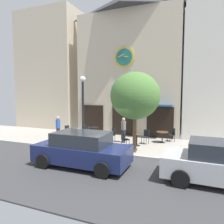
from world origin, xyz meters
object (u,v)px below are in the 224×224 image
Objects in this scene: cafe_table_near_door at (104,135)px; cafe_table_near_curb at (162,135)px; parked_car_navy at (82,149)px; cafe_table_center_left at (76,132)px; cafe_chair_outer at (85,130)px; pedestrian_grey at (124,130)px; pedestrian_blue at (58,128)px; cafe_chair_near_lamp at (172,134)px; cafe_table_leftmost at (94,130)px; cafe_chair_by_entrance at (112,134)px; street_lamp at (83,111)px; cafe_chair_curbside at (146,136)px; cafe_chair_facing_wall at (124,138)px; cafe_chair_right_end at (68,130)px; cafe_chair_facing_street at (87,132)px; cafe_table_center at (137,138)px; street_tree at (135,96)px.

cafe_table_near_curb is at bearing 26.45° from cafe_table_near_door.
cafe_table_center_left is at bearing 123.97° from parked_car_navy.
pedestrian_grey reaches higher than cafe_chair_outer.
cafe_chair_near_lamp is at bearing 18.70° from pedestrian_blue.
cafe_table_leftmost is 2.05m from cafe_chair_by_entrance.
pedestrian_blue is 0.39× the size of parked_car_navy.
street_lamp is 4.79× the size of cafe_chair_curbside.
cafe_chair_facing_wall is 4.86m from cafe_chair_right_end.
cafe_table_near_curb is (5.95, 1.08, 0.06)m from cafe_table_center_left.
cafe_chair_facing_street is 2.06m from pedestrian_blue.
street_lamp is 1.00× the size of parked_car_navy.
cafe_chair_facing_street reaches higher than cafe_table_center.
street_tree reaches higher than cafe_chair_outer.
pedestrian_grey is (3.31, -0.62, 0.33)m from cafe_chair_outer.
cafe_chair_by_entrance is (2.75, 0.13, 0.04)m from cafe_table_center_left.
cafe_table_near_curb is 6.82m from cafe_chair_right_end.
cafe_chair_right_end is 7.51m from cafe_chair_near_lamp.
street_tree is 1.03× the size of parked_car_navy.
cafe_table_near_door is at bearing 100.72° from parked_car_navy.
street_lamp is at bearing -75.79° from cafe_table_leftmost.
cafe_table_center is 0.81× the size of cafe_chair_curbside.
street_tree is at bearing 61.97° from parked_car_navy.
cafe_chair_by_entrance reaches higher than cafe_table_center.
cafe_chair_facing_wall is (2.33, 0.93, -1.66)m from street_lamp.
cafe_chair_by_entrance is (3.56, 0.04, 0.00)m from cafe_chair_right_end.
pedestrian_grey is 4.97m from parked_car_navy.
cafe_table_near_curb is 5.72m from cafe_chair_outer.
cafe_table_leftmost is at bearing 159.88° from cafe_table_center.
cafe_table_center_left is at bearing -131.62° from cafe_table_leftmost.
cafe_table_center is 0.17× the size of parked_car_navy.
cafe_chair_right_end and cafe_chair_outer have the same top height.
cafe_table_center_left is at bearing -6.77° from cafe_chair_right_end.
street_lamp reaches higher than cafe_table_near_door.
cafe_chair_facing_street is (-5.17, -0.86, -0.01)m from cafe_table_near_curb.
cafe_chair_outer is (0.24, 0.77, 0.04)m from cafe_table_center_left.
cafe_table_near_curb is 0.47× the size of pedestrian_grey.
cafe_chair_curbside is at bearing 51.23° from cafe_chair_facing_wall.
cafe_chair_facing_street is 1.00× the size of cafe_chair_by_entrance.
cafe_chair_right_end is 1.00m from pedestrian_blue.
street_lamp reaches higher than cafe_table_center_left.
cafe_table_leftmost is at bearing 162.05° from pedestrian_grey.
pedestrian_grey is (-1.05, 0.50, 0.38)m from cafe_table_center.
cafe_table_near_curb is (4.33, 2.91, -1.64)m from street_lamp.
cafe_table_near_door is at bearing -171.57° from cafe_table_center.
cafe_chair_curbside is (0.15, 2.19, -2.61)m from street_tree.
cafe_table_center is 0.84m from cafe_chair_curbside.
street_lamp reaches higher than cafe_table_center.
pedestrian_grey is at bearing -170.50° from cafe_chair_curbside.
street_tree is 6.50m from cafe_chair_right_end.
cafe_chair_by_entrance is 4.97m from parked_car_navy.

